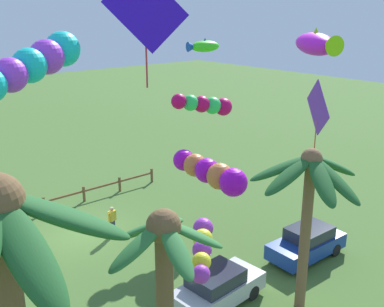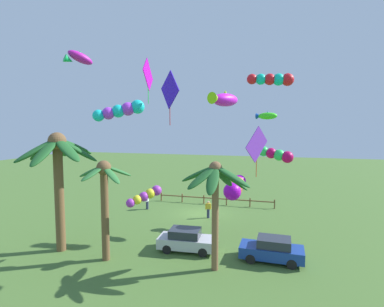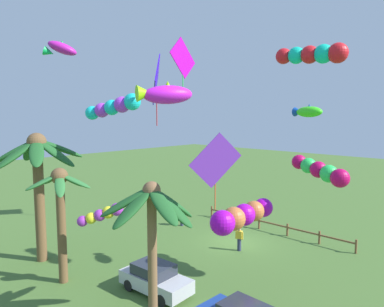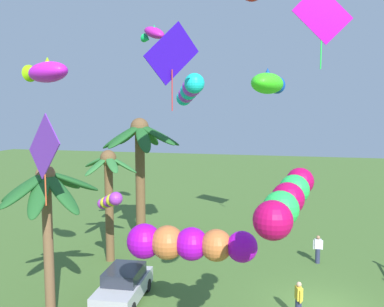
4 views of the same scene
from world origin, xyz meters
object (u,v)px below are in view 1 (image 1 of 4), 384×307
object	(u,v)px
kite_tube_2	(202,247)
kite_diamond_6	(318,109)
kite_fish_1	(317,44)
kite_tube_10	(210,172)
palm_tree_0	(165,273)
kite_diamond_3	(145,10)
palm_tree_1	(309,185)
parked_car_0	(307,243)
parked_car_1	(218,287)
kite_tube_9	(204,105)
kite_fish_8	(203,46)
palm_tree_2	(4,260)
spectator_1	(112,221)
kite_tube_0	(34,63)

from	to	relation	value
kite_tube_2	kite_diamond_6	size ratio (longest dim) A/B	0.62
kite_fish_1	kite_tube_10	bearing A→B (deg)	-90.74
palm_tree_0	kite_diamond_3	distance (m)	8.41
palm_tree_1	parked_car_0	bearing A→B (deg)	-147.27
kite_diamond_3	kite_fish_1	bearing A→B (deg)	142.10
palm_tree_0	parked_car_0	world-z (taller)	palm_tree_0
kite_diamond_6	palm_tree_0	bearing A→B (deg)	12.13
parked_car_1	kite_tube_10	xyz separation A→B (m)	(-2.84, -3.58, 3.14)
kite_tube_2	kite_tube_9	world-z (taller)	kite_tube_9
kite_tube_2	kite_fish_8	bearing A→B (deg)	-131.51
kite_diamond_6	parked_car_0	bearing A→B (deg)	-147.44
palm_tree_1	kite_diamond_6	bearing A→B (deg)	-147.19
palm_tree_2	kite_fish_1	xyz separation A→B (m)	(-11.07, -0.46, 3.85)
spectator_1	kite_fish_1	bearing A→B (deg)	107.42
palm_tree_0	kite_tube_2	world-z (taller)	palm_tree_0
parked_car_1	palm_tree_2	bearing A→B (deg)	14.95
parked_car_1	parked_car_0	bearing A→B (deg)	179.01
kite_tube_9	palm_tree_1	bearing A→B (deg)	71.11
palm_tree_2	kite_diamond_6	size ratio (longest dim) A/B	2.64
kite_diamond_6	kite_tube_9	world-z (taller)	kite_diamond_6
parked_car_0	kite_diamond_3	xyz separation A→B (m)	(7.43, -1.90, 10.34)
kite_diamond_3	kite_tube_10	distance (m)	8.75
kite_diamond_3	spectator_1	bearing A→B (deg)	-105.54
kite_fish_1	kite_diamond_6	size ratio (longest dim) A/B	0.80
parked_car_1	spectator_1	distance (m)	7.63
kite_tube_10	kite_diamond_6	bearing A→B (deg)	112.21
kite_tube_10	parked_car_0	bearing A→B (deg)	127.21
palm_tree_1	parked_car_1	xyz separation A→B (m)	(2.37, -2.19, -4.33)
kite_tube_0	kite_tube_2	distance (m)	7.39
parked_car_0	palm_tree_0	bearing A→B (deg)	14.45
palm_tree_1	kite_tube_10	bearing A→B (deg)	-94.58
parked_car_1	kite_tube_0	xyz separation A→B (m)	(5.72, -1.67, 8.92)
palm_tree_1	kite_fish_8	size ratio (longest dim) A/B	3.50
kite_tube_0	kite_diamond_6	world-z (taller)	kite_tube_0
kite_diamond_6	kite_fish_8	distance (m)	7.51
palm_tree_2	kite_tube_0	bearing A→B (deg)	-123.56
parked_car_0	palm_tree_1	bearing A→B (deg)	32.73
kite_diamond_3	kite_tube_0	bearing A→B (deg)	1.88
kite_tube_2	kite_fish_8	xyz separation A→B (m)	(-7.18, -8.12, 5.31)
kite_tube_0	kite_fish_1	world-z (taller)	kite_fish_1
kite_fish_8	spectator_1	bearing A→B (deg)	-12.60
palm_tree_1	kite_fish_1	world-z (taller)	kite_fish_1
parked_car_0	kite_fish_1	bearing A→B (deg)	30.07
parked_car_1	kite_tube_0	world-z (taller)	kite_tube_0
palm_tree_2	parked_car_1	bearing A→B (deg)	-165.05
palm_tree_0	kite_tube_0	xyz separation A→B (m)	(1.18, -4.39, 5.12)
palm_tree_0	kite_tube_9	world-z (taller)	kite_tube_9
palm_tree_2	kite_tube_10	bearing A→B (deg)	-152.49
spectator_1	kite_tube_9	xyz separation A→B (m)	(-5.71, 0.59, 5.37)
parked_car_0	kite_diamond_6	distance (m)	6.72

